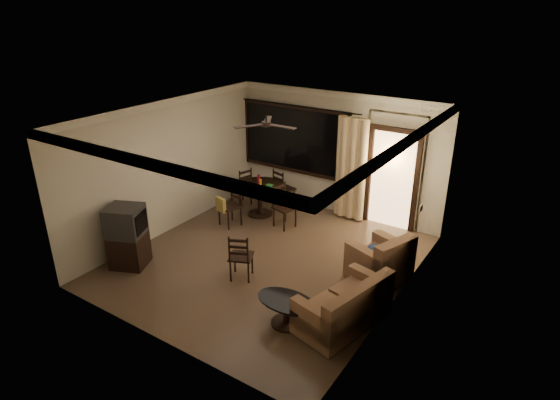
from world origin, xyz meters
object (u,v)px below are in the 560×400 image
Objects in this scene: dining_table at (260,192)px; dining_chair_west at (242,193)px; side_chair at (241,265)px; dining_chair_east at (284,215)px; sofa at (346,308)px; dining_chair_north at (284,195)px; tv_cabinet at (127,236)px; armchair at (381,262)px; coffee_table at (287,308)px; dining_chair_south at (230,212)px.

dining_table is 1.21× the size of dining_chair_west.
dining_chair_west is at bearing -77.29° from side_chair.
dining_chair_east is 0.58× the size of sofa.
dining_chair_north is 3.97m from tv_cabinet.
dining_table is at bearing 89.92° from dining_chair_east.
tv_cabinet is (-0.93, -3.85, 0.31)m from dining_chair_north.
armchair is (4.11, -1.33, 0.08)m from dining_chair_west.
tv_cabinet is at bearing -177.67° from coffee_table.
side_chair is (1.29, -2.38, -0.30)m from dining_table.
tv_cabinet is 1.32× the size of side_chair.
coffee_table is (-0.74, -1.93, -0.08)m from armchair.
sofa is (4.15, 0.58, -0.28)m from tv_cabinet.
dining_chair_west reaches higher than armchair.
side_chair is (2.00, -2.60, -0.02)m from dining_chair_west.
dining_chair_west is 1.58m from dining_chair_east.
dining_chair_west is 3.28m from side_chair.
dining_table is at bearing -177.58° from armchair.
coffee_table is at bearing 129.75° from side_chair.
side_chair is (1.52, -1.55, -0.04)m from dining_chair_south.
coffee_table is (3.38, 0.14, -0.31)m from tv_cabinet.
dining_table reaches higher than sofa.
dining_table is 0.97× the size of tv_cabinet.
dining_chair_north is at bearing 148.42° from sofa.
dining_table is at bearing 89.89° from dining_chair_south.
dining_chair_west is (-0.71, 0.22, -0.28)m from dining_table.
dining_chair_east reaches higher than coffee_table.
tv_cabinet reaches higher than armchair.
tv_cabinet reaches higher than dining_table.
dining_table is 0.80m from dining_chair_west.
armchair is at bearing 69.12° from coffee_table.
tv_cabinet is at bearing -102.86° from dining_table.
side_chair is at bearing -152.02° from dining_chair_east.
dining_chair_north reaches higher than coffee_table.
side_chair is (-1.37, 0.65, -0.02)m from coffee_table.
tv_cabinet is at bearing 167.97° from dining_chair_east.
side_chair is at bearing -171.70° from sofa.
dining_chair_south is at bearing 54.16° from tv_cabinet.
dining_chair_east is 0.84× the size of armchair.
dining_table reaches higher than armchair.
armchair is 2.46m from side_chair.
dining_chair_east is at bearing -15.46° from dining_table.
coffee_table is at bearing -136.19° from sofa.
dining_chair_west reaches higher than sofa.
armchair is at bearing 166.19° from dining_chair_north.
sofa is (4.14, -2.81, 0.03)m from dining_chair_west.
dining_chair_west is at bearing 130.16° from dining_chair_south.
dining_chair_south is (0.48, -1.05, 0.02)m from dining_chair_west.
dining_chair_east is 0.98× the size of coffee_table.
dining_chair_north reaches higher than sofa.
coffee_table is at bearing -21.60° from tv_cabinet.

